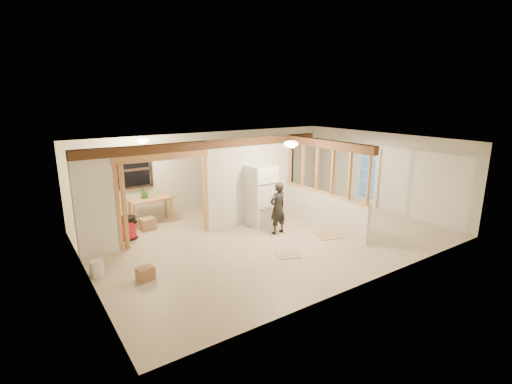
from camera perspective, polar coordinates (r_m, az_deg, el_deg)
floor at (r=10.07m, az=1.93°, el=-6.59°), size 9.00×6.50×0.01m
ceiling at (r=9.46m, az=2.06°, el=7.72°), size 9.00×6.50×0.01m
wall_back at (r=12.40m, az=-6.89°, el=3.38°), size 9.00×0.01×2.50m
wall_front at (r=7.42m, az=16.97°, el=-4.73°), size 9.00×0.01×2.50m
wall_left at (r=8.01m, az=-25.09°, el=-4.08°), size 0.01×6.50×2.50m
wall_right at (r=12.81m, az=18.53°, el=3.09°), size 0.01×6.50×2.50m
partition_left_stub at (r=9.22m, az=-23.60°, el=-1.61°), size 0.90×0.12×2.50m
partition_center at (r=10.76m, az=-0.91°, el=1.79°), size 2.80×0.12×2.50m
doorway_frame at (r=9.66m, az=-13.91°, el=-1.03°), size 2.46×0.14×2.20m
header_beam_back at (r=9.97m, az=-6.76°, el=7.27°), size 7.00×0.18×0.22m
header_beam_right at (r=10.21m, az=10.74°, el=7.29°), size 0.18×3.30×0.22m
pony_wall at (r=10.60m, az=10.26°, el=-2.84°), size 0.12×3.20×1.00m
stud_partition at (r=10.32m, az=10.55°, el=3.32°), size 0.14×3.20×1.32m
window_back at (r=11.34m, az=-18.50°, el=3.24°), size 1.12×0.10×1.10m
french_door at (r=13.03m, az=16.84°, el=2.28°), size 0.12×0.86×2.00m
ceiling_dome_main at (r=9.25m, az=5.41°, el=7.39°), size 0.36×0.36×0.16m
ceiling_dome_util at (r=10.41m, az=-17.04°, el=7.60°), size 0.32×0.32×0.14m
hanging_bulb at (r=9.95m, az=-12.94°, el=5.83°), size 0.07×0.07×0.07m
refrigerator at (r=10.58m, az=0.78°, el=-0.55°), size 0.72×0.70×1.74m
woman at (r=9.96m, az=3.37°, el=-2.47°), size 0.55×0.39×1.43m
work_table at (r=11.29m, az=-15.87°, el=-2.76°), size 1.23×0.69×0.75m
potted_plant at (r=11.19m, az=-16.75°, el=0.05°), size 0.42×0.39×0.39m
shop_vac at (r=10.23m, az=-19.09°, el=-5.21°), size 0.61×0.61×0.61m
bookshelf at (r=13.78m, az=3.96°, el=2.99°), size 0.88×0.29×1.76m
bucket at (r=8.48m, az=-23.28°, el=-10.76°), size 0.33×0.33×0.34m
box_util_a at (r=10.80m, az=-16.34°, el=-4.73°), size 0.42×0.37×0.33m
box_util_b at (r=10.55m, az=-20.04°, el=-5.57°), size 0.42×0.42×0.31m
box_front at (r=8.01m, az=-16.65°, el=-11.91°), size 0.37×0.32×0.26m
floor_panel_near at (r=10.17m, az=11.10°, el=-6.54°), size 0.77×0.77×0.02m
floor_panel_far at (r=8.85m, az=4.93°, el=-9.61°), size 0.68×0.62×0.02m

